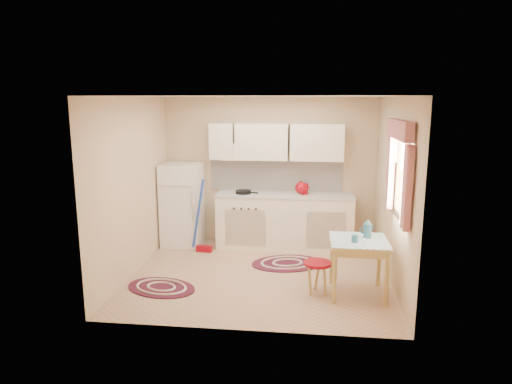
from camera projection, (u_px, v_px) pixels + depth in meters
room_shell at (272, 162)px, 6.41m from camera, size 3.64×3.60×2.52m
fridge at (182, 205)px, 7.75m from camera, size 0.65×0.60×1.40m
broom at (203, 216)px, 7.38m from camera, size 0.29×0.15×1.20m
base_cabinets at (285, 222)px, 7.66m from camera, size 2.25×0.60×0.88m
countertop at (285, 195)px, 7.56m from camera, size 2.27×0.62×0.04m
frying_pan at (243, 192)px, 7.58m from camera, size 0.32×0.32×0.05m
red_kettle at (301, 188)px, 7.51m from camera, size 0.27×0.25×0.21m
red_canister at (305, 190)px, 7.51m from camera, size 0.12×0.12×0.16m
table at (358, 268)px, 5.80m from camera, size 0.72×0.72×0.72m
stool at (317, 277)px, 5.87m from camera, size 0.36×0.36×0.42m
coffee_pot at (368, 229)px, 5.81m from camera, size 0.13×0.12×0.25m
mug at (355, 239)px, 5.63m from camera, size 0.09×0.09×0.10m
rug_center at (287, 263)px, 6.95m from camera, size 1.25×1.00×0.02m
rug_left at (161, 288)px, 6.06m from camera, size 1.10×0.89×0.02m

